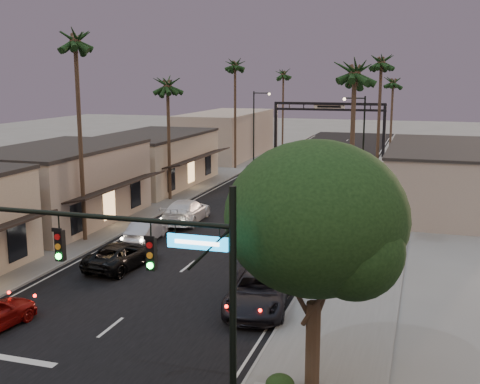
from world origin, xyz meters
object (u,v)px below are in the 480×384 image
Objects in this scene: oncoming_pickup at (122,255)px; palm_ld at (235,62)px; oncoming_silver at (146,231)px; palm_rc at (393,79)px; streetlight_left at (256,122)px; palm_rb at (382,58)px; palm_far at (283,71)px; curbside_near at (259,291)px; palm_lc at (167,80)px; palm_ra at (355,66)px; curbside_black at (276,247)px; palm_lb at (75,35)px; traffic_signal at (173,271)px; streetlight_right at (361,136)px; corner_tree at (318,225)px; arch at (329,115)px.

palm_ld is at bearing -76.73° from oncoming_pickup.
palm_rc is at bearing -112.42° from oncoming_silver.
palm_rb is at bearing -42.05° from streetlight_left.
palm_far reaches higher than curbside_near.
palm_lc is at bearing -155.06° from palm_rb.
palm_far is (-16.90, 54.00, 0.00)m from palm_ra.
palm_rb is 27.27m from oncoming_silver.
palm_lb is at bearing -172.82° from curbside_black.
oncoming_pickup is at bearing -152.95° from palm_ra.
traffic_signal is 10.96m from curbside_near.
streetlight_left is (-13.84, 13.00, 0.00)m from streetlight_right.
traffic_signal is at bearing -51.56° from palm_lb.
palm_rb reaches higher than curbside_near.
palm_lb is 17.42m from palm_ra.
palm_ra is 17.39m from oncoming_pickup.
palm_ld is 37.39m from curbside_black.
palm_lc is (-1.68, -22.00, 5.14)m from streetlight_left.
palm_far is (-1.38, 20.00, 6.11)m from streetlight_left.
corner_tree is at bearing 147.30° from oncoming_pickup.
curbside_near is at bearing -70.85° from palm_ld.
palm_lb reaches higher than oncoming_silver.
palm_rb is at bearing 90.00° from palm_ra.
palm_ra is 40.01m from palm_rc.
palm_far is at bearing 116.43° from palm_rb.
streetlight_right is at bearing 80.25° from curbside_near.
oncoming_pickup is at bearing -85.53° from palm_far.
arch is 11.59m from palm_rc.
oncoming_pickup is (5.01, -4.23, -12.66)m from palm_lb.
palm_ra reaches higher than traffic_signal.
palm_rc is at bearing 90.89° from corner_tree.
palm_far is (-16.90, 14.00, 0.97)m from palm_rc.
palm_rb is (15.52, -14.00, 7.09)m from streetlight_left.
palm_rb is (8.60, -26.00, 6.88)m from arch.
arch is 18.61m from palm_ld.
palm_rb is at bearing -109.32° from oncoming_pickup.
curbside_near is (12.52, -43.89, -4.49)m from streetlight_left.
curbside_black is (9.20, -1.28, -0.00)m from oncoming_silver.
corner_tree is 0.98× the size of streetlight_left.
arch is at bearing 108.30° from palm_rb.
palm_lb is at bearing -128.02° from palm_rb.
oncoming_pickup is at bearing 141.69° from corner_tree.
palm_lc is at bearing -77.31° from oncoming_silver.
palm_ra is (-0.88, 16.55, 5.46)m from corner_tree.
palm_lc is at bearing -69.03° from oncoming_pickup.
curbside_black is at bearing -68.35° from palm_ld.
palm_ld reaches higher than palm_far.
traffic_signal is 1.63× the size of oncoming_pickup.
curbside_near is (14.20, -21.89, -9.63)m from palm_lc.
palm_lb reaches higher than curbside_black.
palm_lb is 1.25× the size of palm_lc.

